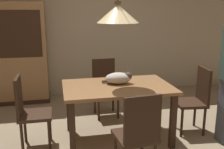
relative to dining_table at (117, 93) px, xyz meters
The scene contains 9 objects.
back_wall 2.30m from the dining_table, 91.32° to the left, with size 6.40×0.10×2.90m, color beige.
dining_table is the anchor object (origin of this frame).
chair_right_side 1.14m from the dining_table, ahead, with size 0.44×0.44×0.93m.
chair_left_side 1.14m from the dining_table, behind, with size 0.40×0.40×0.93m.
chair_near_front 0.89m from the dining_table, 89.50° to the right, with size 0.44×0.44×0.93m.
chair_far_back 0.89m from the dining_table, 90.25° to the left, with size 0.42×0.42×0.93m.
cat_sleeping 0.20m from the dining_table, 63.94° to the left, with size 0.39×0.25×0.16m.
pendant_lamp 1.01m from the dining_table, 79.38° to the left, with size 0.52×0.52×1.30m.
hutch_bookcase 2.37m from the dining_table, 129.16° to the left, with size 1.12×0.45×1.85m.
Camera 1 is at (-0.70, -2.68, 1.71)m, focal length 41.92 mm.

